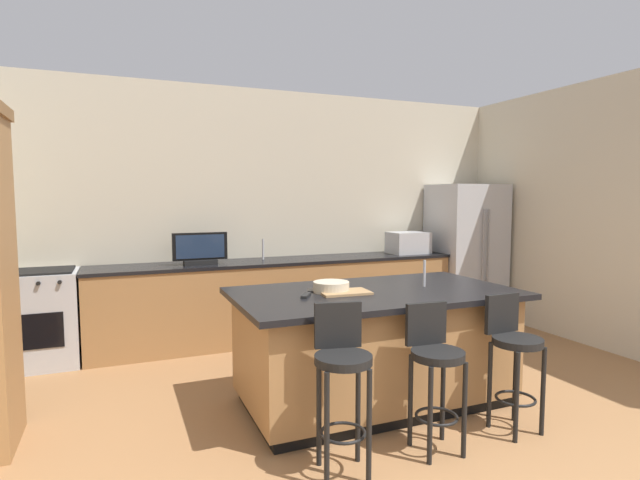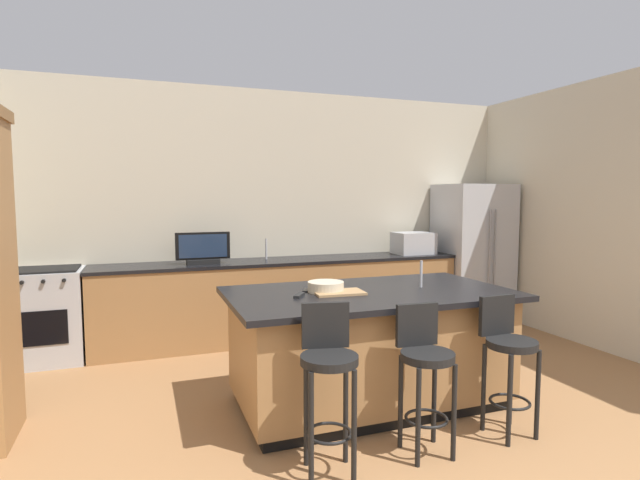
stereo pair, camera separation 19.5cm
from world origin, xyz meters
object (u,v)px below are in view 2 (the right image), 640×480
microwave (413,243)px  bar_stool_left (328,373)px  fruit_bowl (326,287)px  cell_phone (307,290)px  tv_remote (299,295)px  bar_stool_right (508,353)px  cutting_board (339,292)px  range_oven (41,316)px  kitchen_island (369,346)px  bar_stool_center (425,366)px  tv_monitor (203,249)px  refrigerator (472,253)px

microwave → bar_stool_left: bearing=-128.5°
fruit_bowl → cell_phone: bearing=134.4°
microwave → tv_remote: (-2.16, -2.01, -0.14)m
bar_stool_right → cutting_board: bearing=138.5°
range_oven → tv_remote: (2.04, -2.00, 0.45)m
kitchen_island → bar_stool_center: bearing=-89.8°
microwave → cell_phone: (-2.02, -1.80, -0.15)m
kitchen_island → tv_monitor: (-1.05, 1.94, 0.61)m
range_oven → fruit_bowl: (2.28, -1.91, 0.48)m
tv_monitor → tv_remote: 2.01m
bar_stool_right → cell_phone: bar_stool_right is taller
bar_stool_left → cutting_board: bar_stool_left is taller
bar_stool_center → cell_phone: bearing=118.4°
range_oven → cell_phone: bearing=-39.6°
cell_phone → tv_remote: 0.25m
bar_stool_right → cutting_board: (-0.94, 0.77, 0.35)m
bar_stool_right → tv_remote: 1.51m
bar_stool_left → fruit_bowl: bearing=82.1°
kitchen_island → bar_stool_left: size_ratio=2.20×
cell_phone → bar_stool_right: bearing=-17.9°
refrigerator → tv_remote: 3.59m
kitchen_island → bar_stool_center: 0.81m
kitchen_island → bar_stool_left: 1.06m
tv_remote → cutting_board: tv_remote is taller
bar_stool_left → bar_stool_center: (0.66, 0.01, -0.04)m
kitchen_island → tv_remote: bearing=-178.5°
kitchen_island → fruit_bowl: 0.59m
range_oven → cell_phone: 2.85m
kitchen_island → range_oven: (-2.62, 1.99, 0.00)m
bar_stool_center → bar_stool_right: size_ratio=1.00×
tv_remote → bar_stool_center: bearing=-20.3°
tv_monitor → bar_stool_right: tv_monitor is taller
cell_phone → bar_stool_center: bearing=-42.5°
bar_stool_left → bar_stool_center: size_ratio=1.06×
bar_stool_center → fruit_bowl: (-0.34, 0.88, 0.38)m
kitchen_island → range_oven: range_oven is taller
tv_monitor → bar_stool_right: bearing=-57.6°
refrigerator → tv_monitor: size_ratio=3.13×
microwave → cell_phone: microwave is taller
refrigerator → cell_phone: bearing=-149.0°
bar_stool_center → tv_remote: bar_stool_center is taller
tv_monitor → bar_stool_center: bearing=-69.0°
range_oven → bar_stool_right: size_ratio=0.99×
bar_stool_right → tv_remote: (-1.26, 0.76, 0.35)m
bar_stool_left → cell_phone: 1.07m
tv_monitor → cell_phone: 1.85m
tv_monitor → tv_remote: tv_monitor is taller
cutting_board → microwave: bearing=47.4°
bar_stool_right → cell_phone: 1.53m
tv_monitor → bar_stool_left: (0.39, -2.75, -0.47)m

